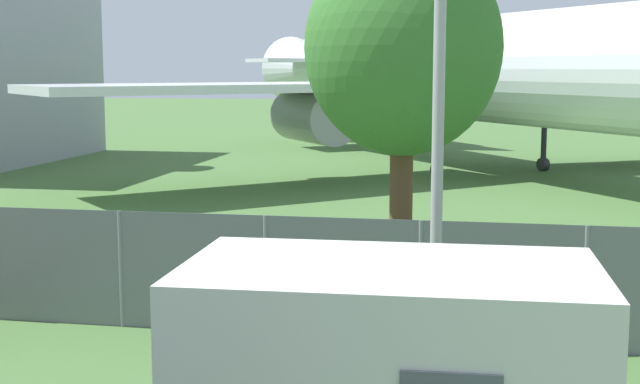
# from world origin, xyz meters

# --- Properties ---
(perimeter_fence) EXTENTS (56.07, 0.07, 2.02)m
(perimeter_fence) POSITION_xyz_m (-0.00, 9.85, 1.01)
(perimeter_fence) COLOR slate
(perimeter_fence) RESTS_ON ground
(airplane) EXTENTS (33.48, 40.71, 13.28)m
(airplane) POSITION_xyz_m (7.08, 32.55, 4.31)
(airplane) COLOR silver
(airplane) RESTS_ON ground
(tree_left_of_cabin) EXTENTS (3.42, 3.42, 6.65)m
(tree_left_of_cabin) POSITION_xyz_m (4.62, 11.45, 4.73)
(tree_left_of_cabin) COLOR brown
(tree_left_of_cabin) RESTS_ON ground
(light_mast) EXTENTS (0.44, 0.44, 8.61)m
(light_mast) POSITION_xyz_m (5.44, 7.81, 5.19)
(light_mast) COLOR #99999E
(light_mast) RESTS_ON ground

